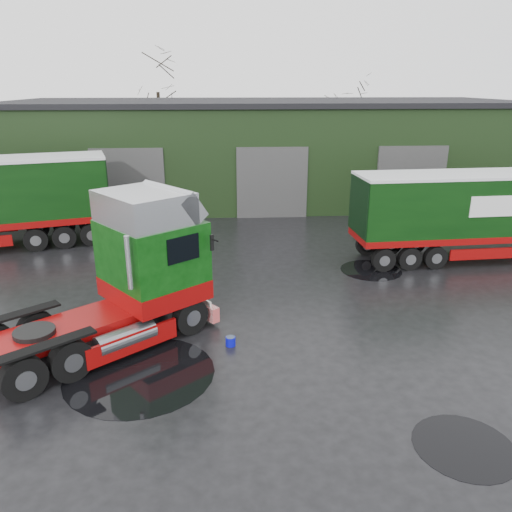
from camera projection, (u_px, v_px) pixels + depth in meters
The scene contains 10 objects.
ground at pixel (251, 332), 15.54m from camera, with size 100.00×100.00×0.00m, color black.
warehouse at pixel (264, 149), 33.48m from camera, with size 32.40×12.40×6.30m.
hero_tractor at pixel (91, 277), 13.95m from camera, with size 3.02×7.11×4.42m, color #0A3D0C, non-canonical shape.
lorry_right at pixel (484, 216), 21.47m from camera, with size 2.52×14.55×3.82m, color silver, non-canonical shape.
wash_bucket at pixel (231, 341), 14.68m from camera, with size 0.29×0.29×0.27m, color #0809BD.
tree_back_a at pixel (159, 116), 41.89m from camera, with size 4.40×4.40×9.50m, color black, non-canonical shape.
tree_back_b at pixel (346, 127), 43.21m from camera, with size 4.40×4.40×7.50m, color black, non-canonical shape.
puddle_0 at pixel (140, 374), 13.28m from camera, with size 3.98×3.98×0.01m, color black.
puddle_1 at pixel (371, 270), 20.64m from camera, with size 2.51×2.51×0.01m, color black.
puddle_3 at pixel (464, 447), 10.62m from camera, with size 2.17×2.17×0.01m, color black.
Camera 1 is at (-0.74, -13.89, 7.33)m, focal length 35.00 mm.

